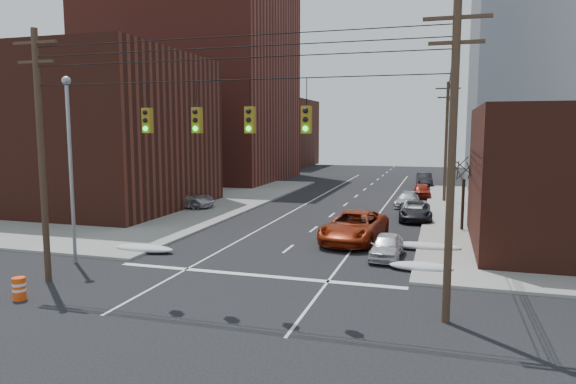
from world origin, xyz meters
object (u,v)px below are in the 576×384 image
Objects in this scene: parked_car_e at (422,190)px; lot_car_d at (172,189)px; parked_car_a at (387,246)px; parked_car_d at (407,200)px; parked_car_b at (414,211)px; lot_car_b at (184,199)px; red_pickup at (354,227)px; lot_car_a at (170,196)px; parked_car_f at (424,179)px; construction_barrel at (19,288)px; lot_car_c at (120,199)px; parked_car_c at (415,211)px.

parked_car_e is 24.92m from lot_car_d.
parked_car_a is 0.91× the size of parked_car_d.
parked_car_b is 0.76× the size of lot_car_b.
parked_car_e is at bearing 88.08° from red_pickup.
lot_car_d is at bearing 33.87° from lot_car_b.
red_pickup is 20.77m from lot_car_a.
parked_car_f reaches higher than construction_barrel.
red_pickup is 1.49× the size of lot_car_a.
parked_car_e is at bearing -95.59° from parked_car_f.
parked_car_d is 7.08m from parked_car_e.
parked_car_f is at bearing -39.80° from lot_car_b.
lot_car_a reaches higher than parked_car_d.
parked_car_d is at bearing -83.10° from lot_car_a.
lot_car_c reaches higher than parked_car_d.
lot_car_a is at bearing -154.20° from parked_car_e.
red_pickup is 1.40× the size of parked_car_f.
red_pickup is at bearing 124.63° from parked_car_a.
parked_car_f is 5.18× the size of construction_barrel.
red_pickup reaches higher than parked_car_e.
lot_car_d is (-4.97, 6.80, -0.09)m from lot_car_b.
parked_car_a is at bearing -95.41° from parked_car_e.
parked_car_c is 0.96× the size of lot_car_b.
red_pickup is 1.25× the size of lot_car_b.
red_pickup is 7.27× the size of construction_barrel.
parked_car_a is 0.76× the size of parked_car_c.
lot_car_b is 8.42m from lot_car_d.
construction_barrel is at bearing -178.91° from lot_car_c.
parked_car_c reaches higher than parked_car_e.
lot_car_a reaches higher than parked_car_b.
lot_car_c is 22.89m from construction_barrel.
red_pickup is 1.31× the size of parked_car_c.
lot_car_c is (-4.86, -2.10, 0.03)m from lot_car_b.
lot_car_a is (-20.33, -4.98, 0.26)m from parked_car_d.
lot_car_d is at bearing 170.26° from parked_car_b.
lot_car_c is (-23.88, -15.68, 0.21)m from parked_car_e.
parked_car_b is 0.85× the size of parked_car_f.
lot_car_d is at bearing 150.00° from red_pickup.
construction_barrel is (-13.99, -47.37, -0.31)m from parked_car_f.
parked_car_a is 24.56m from lot_car_a.
lot_car_c is (-23.71, -26.65, 0.13)m from parked_car_f.
parked_car_a is 21.76m from lot_car_b.
red_pickup is 22.24m from parked_car_e.
parked_car_a is at bearing -130.32° from lot_car_a.
red_pickup reaches higher than lot_car_a.
parked_car_b is at bearing 77.56° from red_pickup.
lot_car_a is (-18.18, 10.03, -0.04)m from red_pickup.
parked_car_f is (0.67, 36.50, 0.12)m from parked_car_a.
lot_car_b is 23.34m from construction_barrel.
lot_car_d reaches higher than parked_car_c.
parked_car_f reaches higher than parked_car_c.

